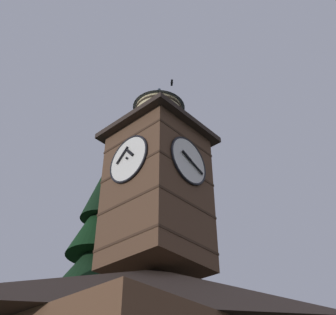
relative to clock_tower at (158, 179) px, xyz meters
The scene contains 2 objects.
clock_tower is the anchor object (origin of this frame).
flying_bird_high 12.00m from the clock_tower, 145.68° to the right, with size 0.50×0.49×0.11m.
Camera 1 is at (8.95, 7.57, 1.83)m, focal length 45.91 mm.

